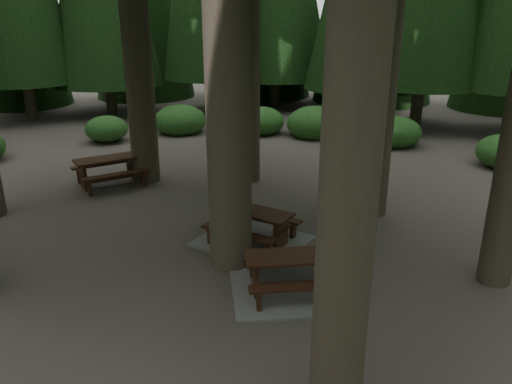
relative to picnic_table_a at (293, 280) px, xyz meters
The scene contains 5 objects.
ground 2.36m from the picnic_table_a, behind, with size 80.00×80.00×0.00m, color #4F4840.
picnic_table_a is the anchor object (origin of this frame).
picnic_table_b 7.73m from the picnic_table_a, 158.40° to the left, with size 2.26×2.40×0.82m.
picnic_table_c 2.19m from the picnic_table_a, 138.45° to the left, with size 2.30×1.92×0.76m.
shrub_ring 1.90m from the picnic_table_a, 150.00° to the left, with size 23.86×24.64×1.49m.
Camera 1 is at (5.56, -7.44, 4.79)m, focal length 35.00 mm.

